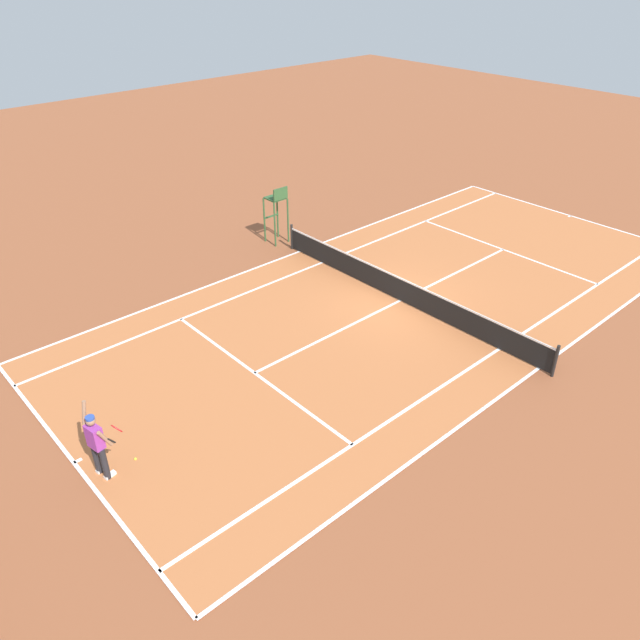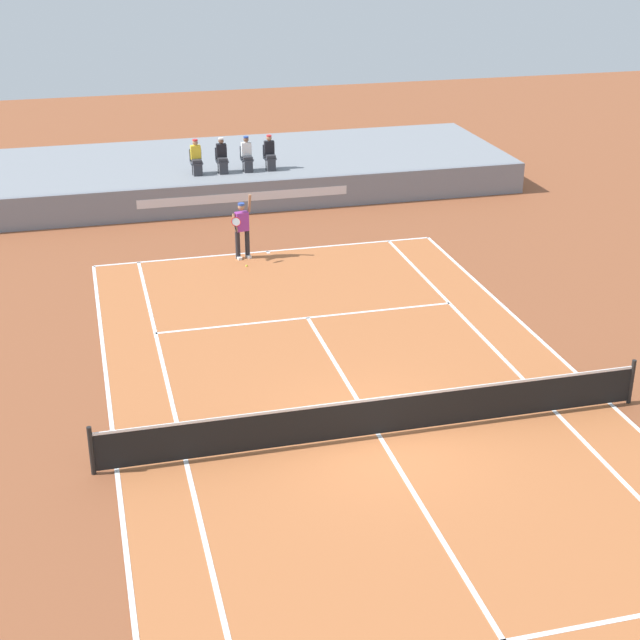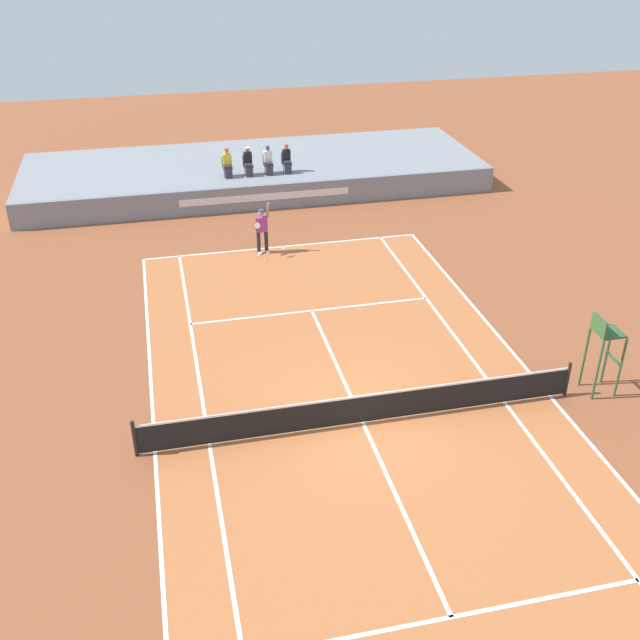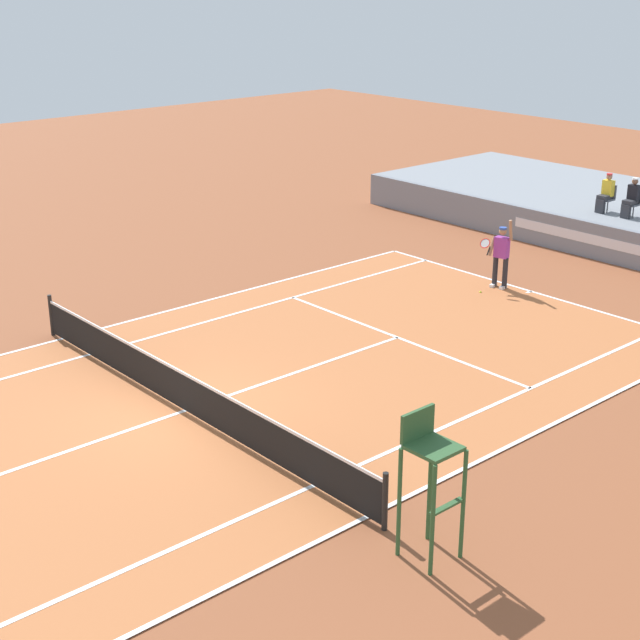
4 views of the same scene
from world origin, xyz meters
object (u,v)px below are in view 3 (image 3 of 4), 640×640
(spectator_seated_2, at_px, (268,161))
(tennis_ball, at_px, (265,260))
(umpire_chair, at_px, (604,344))
(tennis_player, at_px, (262,230))
(spectator_seated_1, at_px, (248,162))
(spectator_seated_0, at_px, (227,163))
(spectator_seated_3, at_px, (287,159))

(spectator_seated_2, relative_size, tennis_ball, 18.60)
(umpire_chair, bearing_deg, spectator_seated_2, 110.07)
(tennis_player, height_order, umpire_chair, umpire_chair)
(tennis_ball, xyz_separation_m, umpire_chair, (7.77, -10.72, 1.52))
(spectator_seated_1, bearing_deg, spectator_seated_0, 180.00)
(spectator_seated_2, relative_size, tennis_player, 0.61)
(spectator_seated_0, xyz_separation_m, tennis_player, (0.57, -6.12, -0.78))
(spectator_seated_2, height_order, spectator_seated_3, same)
(spectator_seated_1, distance_m, umpire_chair, 19.10)
(spectator_seated_1, xyz_separation_m, umpire_chair, (7.37, -17.63, -0.22))
(spectator_seated_1, xyz_separation_m, spectator_seated_3, (1.79, 0.00, 0.00))
(spectator_seated_1, bearing_deg, tennis_player, -93.48)
(spectator_seated_2, height_order, tennis_player, spectator_seated_2)
(spectator_seated_0, relative_size, tennis_player, 0.61)
(spectator_seated_1, xyz_separation_m, tennis_player, (-0.37, -6.12, -0.78))
(tennis_player, bearing_deg, umpire_chair, -56.07)
(spectator_seated_3, xyz_separation_m, tennis_ball, (-2.19, -6.91, -1.74))
(spectator_seated_0, relative_size, tennis_ball, 18.60)
(spectator_seated_0, distance_m, spectator_seated_1, 0.95)
(spectator_seated_2, distance_m, umpire_chair, 18.77)
(spectator_seated_0, relative_size, umpire_chair, 0.52)
(spectator_seated_2, distance_m, spectator_seated_3, 0.86)
(spectator_seated_2, relative_size, spectator_seated_3, 1.00)
(spectator_seated_0, height_order, tennis_ball, spectator_seated_0)
(spectator_seated_1, bearing_deg, spectator_seated_2, 0.00)
(spectator_seated_3, height_order, umpire_chair, umpire_chair)
(umpire_chair, bearing_deg, tennis_player, 123.93)
(spectator_seated_2, distance_m, tennis_ball, 7.25)
(spectator_seated_0, height_order, spectator_seated_2, same)
(spectator_seated_0, bearing_deg, spectator_seated_2, 0.00)
(spectator_seated_1, relative_size, spectator_seated_2, 1.00)
(spectator_seated_2, bearing_deg, tennis_ball, -100.86)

